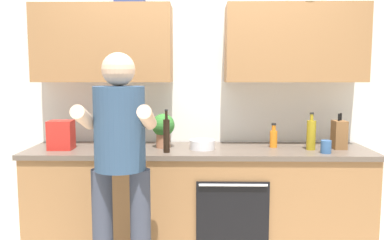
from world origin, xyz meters
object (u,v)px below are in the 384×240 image
at_px(bottle_juice, 274,138).
at_px(mixing_bowl, 202,144).
at_px(bottle_soy, 166,135).
at_px(bottle_oil, 311,135).
at_px(bottle_syrup, 126,136).
at_px(person_standing, 120,155).
at_px(grocery_bag_crisps, 61,135).
at_px(knife_block, 339,134).
at_px(potted_herb, 163,128).
at_px(cup_tea, 326,147).
at_px(bottle_water, 127,133).

distance_m(bottle_juice, mixing_bowl, 0.61).
bearing_deg(bottle_soy, bottle_oil, 6.75).
bearing_deg(bottle_syrup, bottle_soy, 2.57).
xyz_separation_m(person_standing, grocery_bag_crisps, (-0.61, 0.62, 0.04)).
relative_size(knife_block, grocery_bag_crisps, 1.24).
bearing_deg(potted_herb, bottle_soy, -77.99).
relative_size(cup_tea, mixing_bowl, 0.49).
bearing_deg(bottle_syrup, bottle_oil, 5.87).
distance_m(bottle_soy, grocery_bag_crisps, 0.89).
distance_m(person_standing, bottle_juice, 1.37).
relative_size(bottle_soy, grocery_bag_crisps, 1.44).
relative_size(bottle_juice, knife_block, 0.70).
height_order(person_standing, knife_block, person_standing).
height_order(potted_herb, grocery_bag_crisps, potted_herb).
bearing_deg(knife_block, bottle_oil, -167.49).
xyz_separation_m(bottle_syrup, potted_herb, (0.27, 0.23, 0.04)).
height_order(bottle_juice, cup_tea, bottle_juice).
height_order(bottle_oil, grocery_bag_crisps, bottle_oil).
xyz_separation_m(bottle_syrup, grocery_bag_crisps, (-0.56, 0.13, -0.01)).
height_order(bottle_syrup, bottle_soy, bottle_soy).
bearing_deg(mixing_bowl, bottle_soy, -152.54).
bearing_deg(potted_herb, bottle_syrup, -140.22).
relative_size(bottle_juice, cup_tea, 2.02).
bearing_deg(bottle_water, knife_block, -2.30).
bearing_deg(bottle_juice, bottle_soy, -164.73).
relative_size(person_standing, grocery_bag_crisps, 6.96).
bearing_deg(bottle_oil, mixing_bowl, 179.48).
bearing_deg(bottle_soy, knife_block, 7.76).
bearing_deg(bottle_oil, bottle_water, 175.30).
bearing_deg(grocery_bag_crisps, bottle_juice, 3.94).
bearing_deg(bottle_oil, person_standing, -156.23).
xyz_separation_m(bottle_juice, grocery_bag_crisps, (-1.76, -0.12, 0.04)).
height_order(bottle_juice, mixing_bowl, bottle_juice).
height_order(cup_tea, knife_block, knife_block).
relative_size(bottle_oil, bottle_water, 1.04).
bearing_deg(potted_herb, knife_block, -0.70).
relative_size(bottle_juice, grocery_bag_crisps, 0.87).
bearing_deg(bottle_oil, bottle_syrup, -174.13).
xyz_separation_m(bottle_soy, bottle_water, (-0.36, 0.26, -0.03)).
height_order(bottle_syrup, bottle_oil, bottle_syrup).
bearing_deg(potted_herb, cup_tea, -9.52).
bearing_deg(person_standing, bottle_oil, 23.77).
relative_size(bottle_water, mixing_bowl, 1.42).
bearing_deg(mixing_bowl, bottle_juice, 8.96).
relative_size(cup_tea, potted_herb, 0.35).
relative_size(mixing_bowl, knife_block, 0.70).
height_order(bottle_water, mixing_bowl, bottle_water).
relative_size(bottle_juice, bottle_syrup, 0.63).
xyz_separation_m(bottle_syrup, bottle_oil, (1.49, 0.15, -0.01)).
distance_m(bottle_juice, bottle_syrup, 1.23).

